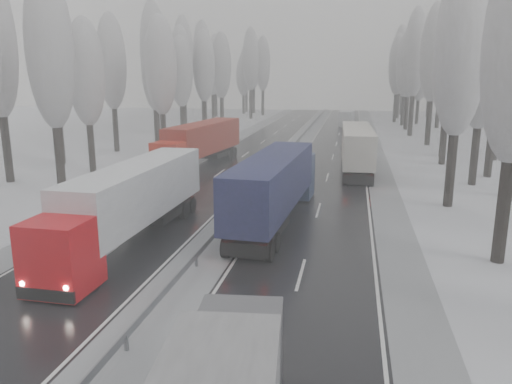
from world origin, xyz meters
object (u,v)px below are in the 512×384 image
(truck_blue_box, at_px, (276,183))
(truck_red_white, at_px, (130,200))
(box_truck_distant, at_px, (347,118))
(truck_cream_box, at_px, (357,145))
(truck_red_red, at_px, (200,142))

(truck_blue_box, relative_size, truck_red_white, 1.03)
(truck_blue_box, xyz_separation_m, box_truck_distant, (3.51, 65.31, -1.18))
(truck_red_white, bearing_deg, box_truck_distant, 82.48)
(box_truck_distant, height_order, truck_red_white, truck_red_white)
(box_truck_distant, relative_size, truck_red_white, 0.45)
(truck_blue_box, bearing_deg, box_truck_distant, 90.41)
(truck_cream_box, height_order, truck_red_red, truck_red_red)
(truck_cream_box, bearing_deg, box_truck_distant, 90.21)
(truck_blue_box, height_order, truck_red_white, truck_blue_box)
(box_truck_distant, height_order, truck_red_red, truck_red_red)
(truck_blue_box, relative_size, truck_red_red, 1.00)
(box_truck_distant, bearing_deg, truck_blue_box, -87.19)
(truck_red_red, bearing_deg, truck_blue_box, -52.67)
(truck_red_white, xyz_separation_m, truck_red_red, (-3.51, 24.49, 0.06))
(truck_red_white, bearing_deg, truck_red_red, 99.37)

